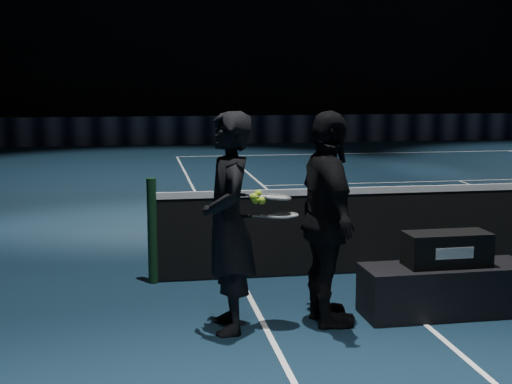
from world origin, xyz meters
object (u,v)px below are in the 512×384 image
at_px(player_a, 228,223).
at_px(player_b, 328,219).
at_px(tennis_balls, 258,198).
at_px(racket_upper, 275,197).
at_px(racket_lower, 281,215).
at_px(player_bench, 445,290).
at_px(racket_bag, 447,249).

bearing_deg(player_a, player_b, 88.22).
xyz_separation_m(player_a, tennis_balls, (0.26, 0.00, 0.20)).
bearing_deg(player_a, racket_upper, 93.93).
relative_size(player_b, racket_lower, 2.71).
relative_size(player_bench, racket_upper, 2.22).
xyz_separation_m(racket_bag, racket_upper, (-1.57, -0.03, 0.52)).
height_order(player_b, racket_lower, player_b).
xyz_separation_m(racket_lower, tennis_balls, (-0.19, 0.01, 0.15)).
distance_m(player_b, tennis_balls, 0.63).
bearing_deg(racket_lower, racket_upper, 141.34).
height_order(player_bench, racket_lower, racket_lower).
height_order(racket_bag, player_a, player_a).
bearing_deg(player_bench, tennis_balls, -178.92).
height_order(player_bench, player_a, player_a).
bearing_deg(racket_lower, player_a, -180.00).
distance_m(racket_upper, tennis_balls, 0.15).
xyz_separation_m(player_bench, racket_bag, (0.00, 0.00, 0.38)).
bearing_deg(tennis_balls, player_a, -178.91).
distance_m(racket_bag, player_a, 2.00).
relative_size(racket_bag, player_b, 0.41).
distance_m(player_bench, player_a, 2.09).
bearing_deg(racket_upper, player_a, -178.29).
distance_m(player_a, tennis_balls, 0.32).
height_order(player_a, racket_upper, player_a).
distance_m(player_bench, tennis_balls, 1.94).
distance_m(racket_bag, racket_lower, 1.57).
height_order(player_a, player_b, same).
xyz_separation_m(player_a, racket_upper, (0.40, 0.04, 0.20)).
relative_size(racket_bag, racket_lower, 1.11).
xyz_separation_m(player_a, racket_lower, (0.45, -0.00, 0.05)).
bearing_deg(tennis_balls, racket_upper, 13.54).
xyz_separation_m(player_b, racket_upper, (-0.45, 0.04, 0.20)).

